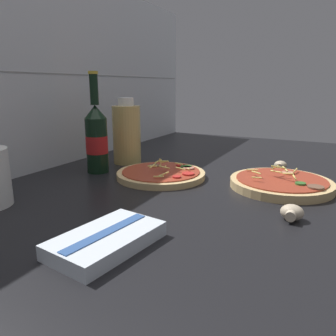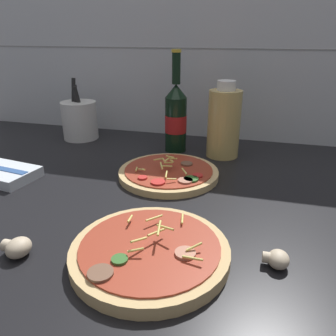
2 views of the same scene
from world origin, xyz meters
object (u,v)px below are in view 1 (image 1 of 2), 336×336
Objects in this scene: pizza_far at (161,174)px; mushroom_left at (280,165)px; dish_towel at (107,240)px; pizza_near at (281,183)px; oil_bottle at (127,133)px; beer_bottle at (97,138)px; mushroom_right at (292,213)px.

pizza_far is 36.14cm from mushroom_left.
pizza_far reaches higher than dish_towel.
oil_bottle reaches higher than pizza_near.
pizza_far is 39.94cm from dish_towel.
mushroom_left is (13.12, -45.27, -8.14)cm from oil_bottle.
mushroom_left is 64.20cm from dish_towel.
beer_bottle is 7.27× the size of mushroom_left.
beer_bottle is 47.15cm from dish_towel.
mushroom_right is (-38.29, -7.72, 0.19)cm from mushroom_left.
pizza_near is 1.18× the size of oil_bottle.
mushroom_right is at bearing -115.41° from oil_bottle.
oil_bottle is 47.83cm from mushroom_left.
beer_bottle is (-3.03, 18.94, 8.98)cm from pizza_far.
pizza_near is 0.87× the size of beer_bottle.
pizza_near is at bearing -171.11° from mushroom_left.
mushroom_right reaches higher than mushroom_left.
pizza_far is 22.53cm from oil_bottle.
dish_towel is at bearing 134.76° from mushroom_right.
pizza_near is at bearing -23.78° from dish_towel.
pizza_far is 5.37× the size of mushroom_right.
mushroom_right is at bearing -166.27° from pizza_near.
beer_bottle is 55.81cm from mushroom_right.
pizza_near is 1.02× the size of pizza_far.
pizza_near is at bearing -96.44° from oil_bottle.
mushroom_left is (18.56, 2.90, 0.15)cm from pizza_near.
mushroom_left is at bearing -14.70° from dish_towel.
mushroom_left is (26.73, -46.22, -8.64)cm from beer_bottle.
oil_bottle is 57.50cm from dish_towel.
dish_towel is (-48.98, -28.99, -8.20)cm from oil_bottle.
pizza_far is at bearing -120.46° from oil_bottle.
pizza_near is at bearing -80.33° from pizza_far.
oil_bottle is (5.44, 48.18, 8.29)cm from pizza_near.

